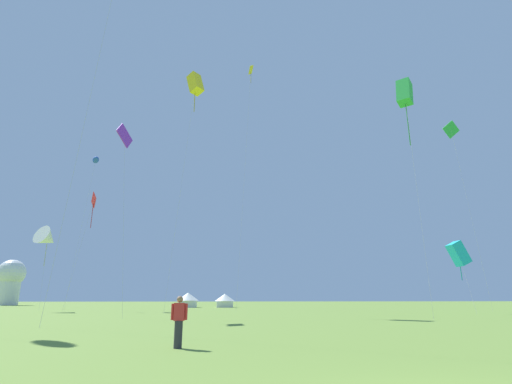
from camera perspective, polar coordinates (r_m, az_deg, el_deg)
The scene contains 13 objects.
kite_white_delta at distance 60.22m, azimuth -28.41°, elevation -6.08°, with size 3.90×4.08×11.21m.
kite_green_diamond at distance 63.37m, azimuth 26.90°, elevation 8.01°, with size 2.78×1.38×26.62m.
kite_purple_diamond at distance 40.10m, azimuth -18.84°, elevation 7.75°, with size 1.93×2.65×18.33m.
kite_red_diamond at distance 62.07m, azimuth -22.89°, elevation -1.36°, with size 2.67×2.50×17.00m.
kite_yellow_box at distance 54.51m, azimuth -8.96°, elevation 15.49°, with size 3.54×2.55×31.07m.
kite_blue_parafoil at distance 68.58m, azimuth -22.59°, elevation 4.37°, with size 2.52×3.08×23.96m.
kite_green_box at distance 43.63m, azimuth 21.08°, elevation 13.49°, with size 2.18×2.58×23.44m.
kite_cyan_box at distance 51.40m, azimuth 27.73°, elevation -8.06°, with size 2.45×2.94×8.19m.
kite_yellow_diamond at distance 63.27m, azimuth -0.83°, elevation 16.51°, with size 2.31×1.89×37.46m.
person_spectator at distance 14.37m, azimuth -11.33°, elevation -18.36°, with size 0.57×0.28×1.73m.
festival_tent_right at distance 75.14m, azimuth -10.04°, elevation -15.33°, with size 4.06×4.06×2.64m.
festival_tent_left at distance 75.00m, azimuth -4.64°, elevation -15.59°, with size 3.76×3.76×2.44m.
observatory_dome at distance 113.35m, azimuth -32.53°, elevation -10.86°, with size 6.40×6.40×10.80m.
Camera 1 is at (-3.91, -5.53, 1.66)m, focal length 27.08 mm.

